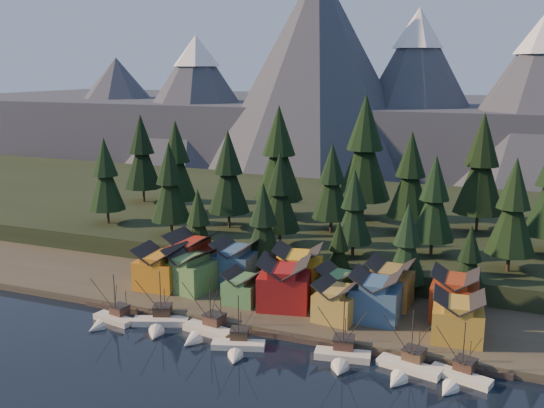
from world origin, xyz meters
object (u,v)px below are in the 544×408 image
at_px(boat_2, 205,324).
at_px(boat_5, 407,361).
at_px(boat_6, 458,371).
at_px(house_back_0, 192,255).
at_px(house_back_1, 235,261).
at_px(boat_1, 159,316).
at_px(house_front_0, 159,266).
at_px(boat_4, 342,349).
at_px(boat_0, 110,313).
at_px(boat_3, 237,340).
at_px(house_front_1, 190,269).

distance_m(boat_2, boat_5, 35.72).
height_order(boat_6, house_back_0, house_back_0).
xyz_separation_m(boat_5, house_back_1, (-40.32, 22.93, 4.44)).
bearing_deg(boat_1, house_front_0, 101.07).
height_order(boat_1, boat_2, boat_2).
relative_size(boat_4, boat_6, 1.10).
bearing_deg(boat_4, boat_0, 173.07).
height_order(boat_4, house_back_0, house_back_0).
bearing_deg(house_back_0, boat_0, -96.62).
distance_m(boat_3, house_back_1, 28.95).
distance_m(boat_2, house_back_0, 26.81).
distance_m(boat_0, boat_6, 62.37).
height_order(boat_1, house_back_1, house_back_1).
relative_size(boat_5, house_back_1, 1.20).
relative_size(boat_4, house_front_0, 1.24).
bearing_deg(boat_2, boat_6, 8.96).
relative_size(boat_1, boat_2, 0.98).
distance_m(boat_5, boat_6, 7.71).
xyz_separation_m(boat_3, house_back_1, (-12.52, 25.71, 4.53)).
bearing_deg(house_front_0, boat_3, -37.12).
distance_m(boat_3, boat_5, 27.94).
xyz_separation_m(boat_5, house_front_1, (-47.25, 15.83, 4.19)).
height_order(boat_6, house_front_0, house_front_0).
xyz_separation_m(boat_0, house_front_0, (0.56, 16.47, 4.17)).
relative_size(boat_2, boat_5, 1.01).
height_order(boat_0, boat_4, boat_4).
bearing_deg(boat_4, boat_5, -9.09).
bearing_deg(boat_1, house_back_1, 57.11).
xyz_separation_m(boat_2, house_back_0, (-14.76, 21.89, 4.68)).
distance_m(boat_5, house_front_0, 56.24).
xyz_separation_m(boat_0, boat_6, (62.35, 1.54, -0.07)).
height_order(boat_3, house_back_0, house_back_0).
distance_m(boat_2, house_back_1, 23.35).
bearing_deg(house_back_0, house_back_1, 6.64).
relative_size(house_front_1, house_back_0, 0.99).
xyz_separation_m(boat_4, house_front_0, (-43.68, 14.89, 3.88)).
bearing_deg(house_front_0, boat_1, -61.45).
distance_m(boat_1, house_front_0, 17.39).
relative_size(boat_1, house_front_0, 1.22).
distance_m(boat_1, boat_4, 34.80).
bearing_deg(house_front_1, house_back_1, 57.24).
bearing_deg(boat_4, house_front_1, 147.83).
height_order(boat_1, boat_3, boat_1).
bearing_deg(boat_1, house_front_1, 77.04).
bearing_deg(boat_2, boat_5, 8.85).
bearing_deg(house_back_0, house_front_1, -60.34).
height_order(boat_2, boat_5, boat_2).
height_order(boat_1, house_front_0, house_front_0).
height_order(boat_0, boat_3, boat_3).
height_order(house_front_1, house_back_0, house_back_0).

